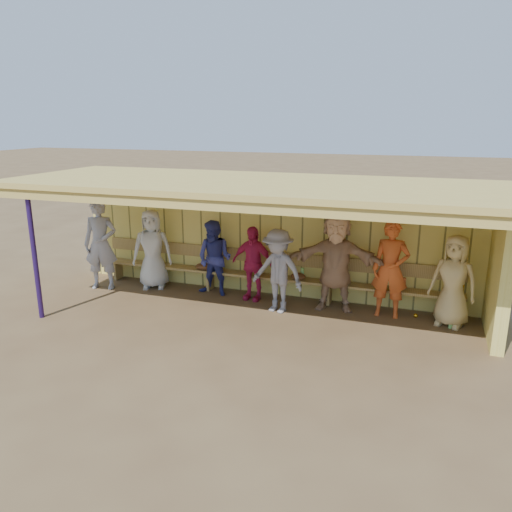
{
  "coord_description": "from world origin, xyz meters",
  "views": [
    {
      "loc": [
        2.99,
        -8.23,
        3.55
      ],
      "look_at": [
        0.0,
        0.35,
        1.05
      ],
      "focal_mm": 35.0,
      "sensor_mm": 36.0,
      "label": 1
    }
  ],
  "objects_px": {
    "player_b": "(152,249)",
    "player_f": "(336,261)",
    "player_a": "(101,244)",
    "player_h": "(454,281)",
    "bench": "(268,271)",
    "player_d": "(252,263)",
    "player_e": "(278,271)",
    "player_c": "(215,258)",
    "player_g": "(390,269)"
  },
  "relations": [
    {
      "from": "player_d",
      "to": "player_f",
      "type": "distance_m",
      "value": 1.69
    },
    {
      "from": "player_d",
      "to": "player_g",
      "type": "bearing_deg",
      "value": 6.14
    },
    {
      "from": "player_a",
      "to": "player_h",
      "type": "bearing_deg",
      "value": -12.85
    },
    {
      "from": "player_g",
      "to": "player_c",
      "type": "bearing_deg",
      "value": -179.39
    },
    {
      "from": "player_a",
      "to": "player_d",
      "type": "height_order",
      "value": "player_a"
    },
    {
      "from": "player_d",
      "to": "player_f",
      "type": "xyz_separation_m",
      "value": [
        1.67,
        0.0,
        0.2
      ]
    },
    {
      "from": "player_d",
      "to": "bench",
      "type": "bearing_deg",
      "value": 58.51
    },
    {
      "from": "player_d",
      "to": "bench",
      "type": "relative_size",
      "value": 0.2
    },
    {
      "from": "player_d",
      "to": "player_g",
      "type": "distance_m",
      "value": 2.69
    },
    {
      "from": "player_e",
      "to": "player_f",
      "type": "height_order",
      "value": "player_f"
    },
    {
      "from": "player_a",
      "to": "player_e",
      "type": "height_order",
      "value": "player_a"
    },
    {
      "from": "player_e",
      "to": "player_f",
      "type": "distance_m",
      "value": 1.12
    },
    {
      "from": "player_c",
      "to": "bench",
      "type": "bearing_deg",
      "value": 22.49
    },
    {
      "from": "player_c",
      "to": "player_f",
      "type": "xyz_separation_m",
      "value": [
        2.5,
        0.0,
        0.18
      ]
    },
    {
      "from": "player_f",
      "to": "player_a",
      "type": "bearing_deg",
      "value": -179.98
    },
    {
      "from": "player_g",
      "to": "player_e",
      "type": "bearing_deg",
      "value": -166.15
    },
    {
      "from": "player_a",
      "to": "player_c",
      "type": "bearing_deg",
      "value": -6.08
    },
    {
      "from": "player_f",
      "to": "bench",
      "type": "distance_m",
      "value": 1.53
    },
    {
      "from": "player_a",
      "to": "player_e",
      "type": "relative_size",
      "value": 1.22
    },
    {
      "from": "player_a",
      "to": "player_e",
      "type": "xyz_separation_m",
      "value": [
        3.96,
        -0.08,
        -0.17
      ]
    },
    {
      "from": "bench",
      "to": "player_g",
      "type": "bearing_deg",
      "value": -7.44
    },
    {
      "from": "player_c",
      "to": "player_f",
      "type": "bearing_deg",
      "value": 6.43
    },
    {
      "from": "player_c",
      "to": "player_e",
      "type": "height_order",
      "value": "player_e"
    },
    {
      "from": "player_b",
      "to": "bench",
      "type": "bearing_deg",
      "value": -14.83
    },
    {
      "from": "player_e",
      "to": "player_g",
      "type": "relative_size",
      "value": 0.89
    },
    {
      "from": "player_d",
      "to": "player_b",
      "type": "bearing_deg",
      "value": -173.57
    },
    {
      "from": "player_e",
      "to": "bench",
      "type": "distance_m",
      "value": 0.94
    },
    {
      "from": "player_d",
      "to": "player_g",
      "type": "relative_size",
      "value": 0.84
    },
    {
      "from": "player_h",
      "to": "bench",
      "type": "distance_m",
      "value": 3.56
    },
    {
      "from": "player_d",
      "to": "player_g",
      "type": "xyz_separation_m",
      "value": [
        2.68,
        -0.01,
        0.15
      ]
    },
    {
      "from": "player_g",
      "to": "player_h",
      "type": "distance_m",
      "value": 1.09
    },
    {
      "from": "player_f",
      "to": "player_b",
      "type": "bearing_deg",
      "value": 175.39
    },
    {
      "from": "player_c",
      "to": "player_g",
      "type": "relative_size",
      "value": 0.87
    },
    {
      "from": "player_b",
      "to": "player_f",
      "type": "xyz_separation_m",
      "value": [
        3.95,
        0.0,
        0.11
      ]
    },
    {
      "from": "player_b",
      "to": "player_h",
      "type": "height_order",
      "value": "player_b"
    },
    {
      "from": "player_b",
      "to": "player_h",
      "type": "relative_size",
      "value": 1.04
    },
    {
      "from": "player_a",
      "to": "player_f",
      "type": "xyz_separation_m",
      "value": [
        4.96,
        0.4,
        -0.01
      ]
    },
    {
      "from": "player_c",
      "to": "bench",
      "type": "height_order",
      "value": "player_c"
    },
    {
      "from": "player_a",
      "to": "bench",
      "type": "relative_size",
      "value": 0.26
    },
    {
      "from": "player_d",
      "to": "player_f",
      "type": "relative_size",
      "value": 0.79
    },
    {
      "from": "player_d",
      "to": "bench",
      "type": "height_order",
      "value": "player_d"
    },
    {
      "from": "player_f",
      "to": "player_h",
      "type": "xyz_separation_m",
      "value": [
        2.09,
        -0.09,
        -0.14
      ]
    },
    {
      "from": "player_b",
      "to": "player_f",
      "type": "height_order",
      "value": "player_f"
    },
    {
      "from": "player_h",
      "to": "player_c",
      "type": "bearing_deg",
      "value": -162.94
    },
    {
      "from": "player_a",
      "to": "player_d",
      "type": "xyz_separation_m",
      "value": [
        3.29,
        0.4,
        -0.22
      ]
    },
    {
      "from": "player_c",
      "to": "player_h",
      "type": "height_order",
      "value": "player_h"
    },
    {
      "from": "player_d",
      "to": "player_a",
      "type": "bearing_deg",
      "value": -166.59
    },
    {
      "from": "player_h",
      "to": "bench",
      "type": "xyz_separation_m",
      "value": [
        -3.53,
        0.4,
        -0.3
      ]
    },
    {
      "from": "player_e",
      "to": "player_h",
      "type": "relative_size",
      "value": 0.97
    },
    {
      "from": "player_e",
      "to": "bench",
      "type": "bearing_deg",
      "value": 132.5
    }
  ]
}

